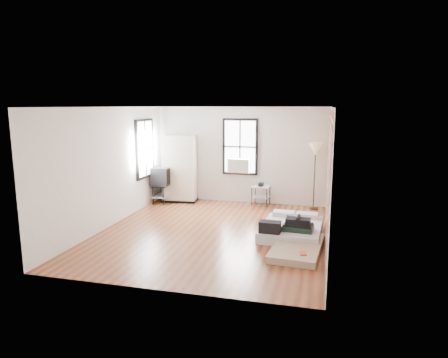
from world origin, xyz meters
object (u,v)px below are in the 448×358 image
(side_table, at_px, (261,190))
(floor_lamp, at_px, (315,152))
(wardrobe, at_px, (180,169))
(mattress_main, at_px, (291,228))
(mattress_bare, at_px, (297,243))
(tv_stand, at_px, (162,177))

(side_table, relative_size, floor_lamp, 0.36)
(floor_lamp, bearing_deg, wardrobe, -180.00)
(mattress_main, height_order, mattress_bare, mattress_main)
(mattress_bare, distance_m, tv_stand, 5.13)
(floor_lamp, bearing_deg, tv_stand, -176.04)
(wardrobe, bearing_deg, tv_stand, -153.21)
(floor_lamp, distance_m, tv_stand, 4.45)
(wardrobe, distance_m, floor_lamp, 3.96)
(mattress_bare, distance_m, side_table, 3.56)
(mattress_bare, bearing_deg, side_table, 116.08)
(floor_lamp, height_order, tv_stand, floor_lamp)
(mattress_bare, xyz_separation_m, floor_lamp, (0.21, 3.24, 1.48))
(tv_stand, bearing_deg, side_table, 5.81)
(mattress_main, relative_size, mattress_bare, 1.00)
(side_table, height_order, floor_lamp, floor_lamp)
(wardrobe, relative_size, side_table, 2.99)
(mattress_main, height_order, wardrobe, wardrobe)
(mattress_bare, relative_size, side_table, 2.70)
(side_table, bearing_deg, wardrobe, -178.35)
(tv_stand, bearing_deg, floor_lamp, 2.42)
(mattress_main, xyz_separation_m, mattress_bare, (0.20, -0.83, -0.04))
(side_table, distance_m, floor_lamp, 1.87)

